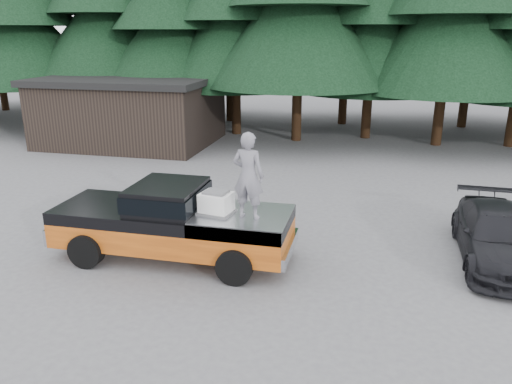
% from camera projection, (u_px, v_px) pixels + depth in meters
% --- Properties ---
extents(ground, '(120.00, 120.00, 0.00)m').
position_uv_depth(ground, '(246.00, 260.00, 12.44)').
color(ground, '#4F4E51').
rests_on(ground, ground).
extents(pickup_truck, '(6.00, 2.04, 1.33)m').
position_uv_depth(pickup_truck, '(173.00, 233.00, 12.38)').
color(pickup_truck, '#C25B15').
rests_on(pickup_truck, ground).
extents(truck_cab, '(1.66, 1.90, 0.59)m').
position_uv_depth(truck_cab, '(167.00, 196.00, 12.11)').
color(truck_cab, black).
rests_on(truck_cab, pickup_truck).
extents(air_compressor, '(0.79, 0.69, 0.48)m').
position_uv_depth(air_compressor, '(216.00, 204.00, 11.72)').
color(air_compressor, silver).
rests_on(air_compressor, pickup_truck).
extents(man_on_bed, '(0.79, 0.58, 2.01)m').
position_uv_depth(man_on_bed, '(248.00, 176.00, 11.23)').
color(man_on_bed, slate).
rests_on(man_on_bed, pickup_truck).
extents(parked_car, '(1.94, 4.55, 1.31)m').
position_uv_depth(parked_car, '(499.00, 236.00, 12.22)').
color(parked_car, black).
rests_on(parked_car, ground).
extents(utility_building, '(8.40, 6.40, 3.30)m').
position_uv_depth(utility_building, '(131.00, 110.00, 25.00)').
color(utility_building, black).
rests_on(utility_building, ground).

